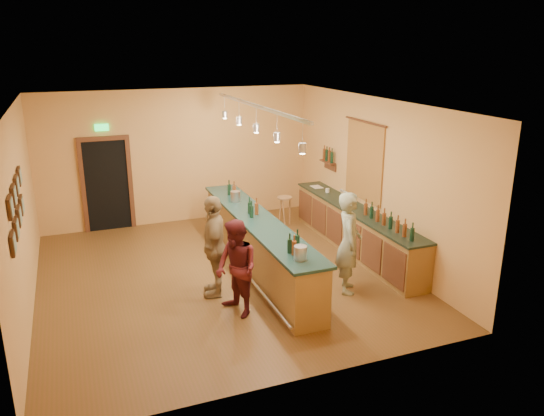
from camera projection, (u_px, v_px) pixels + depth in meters
name	position (u px, v px, depth m)	size (l,w,h in m)	color
floor	(221.00, 275.00, 10.01)	(7.00, 7.00, 0.00)	brown
ceiling	(216.00, 104.00, 9.05)	(6.50, 7.00, 0.02)	silver
wall_back	(179.00, 157.00, 12.64)	(6.50, 0.02, 3.20)	tan
wall_front	(296.00, 268.00, 6.41)	(6.50, 0.02, 3.20)	tan
wall_left	(21.00, 214.00, 8.41)	(0.02, 7.00, 3.20)	tan
wall_right	(375.00, 178.00, 10.65)	(0.02, 7.00, 3.20)	tan
doorway	(107.00, 183.00, 12.18)	(1.15, 0.09, 2.48)	black
tapestry	(364.00, 162.00, 10.92)	(0.03, 1.40, 1.60)	maroon
bottle_shelf	(328.00, 157.00, 12.29)	(0.17, 0.55, 0.54)	#542A19
picture_grid	(17.00, 206.00, 7.65)	(0.06, 2.20, 0.70)	#382111
back_counter	(355.00, 229.00, 11.04)	(0.60, 4.55, 1.27)	brown
tasting_bar	(257.00, 240.00, 10.07)	(0.74, 5.10, 1.38)	brown
pendant_track	(256.00, 115.00, 9.37)	(0.11, 4.60, 0.50)	silver
bartender	(349.00, 243.00, 9.14)	(0.66, 0.43, 1.81)	gray
customer_a	(237.00, 269.00, 8.37)	(0.77, 0.60, 1.58)	#59191E
customer_b	(214.00, 246.00, 9.03)	(1.05, 0.44, 1.78)	#997A51
bar_stool	(285.00, 203.00, 12.55)	(0.35, 0.35, 0.72)	brown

